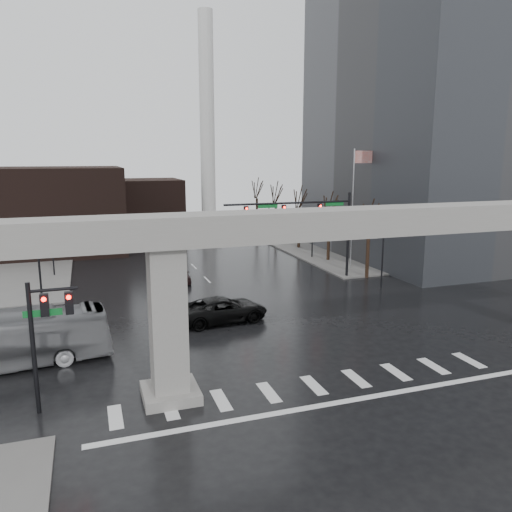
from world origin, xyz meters
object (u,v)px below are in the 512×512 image
(city_bus, at_px, (5,341))
(pickup_truck, at_px, (223,309))
(signal_mast_arm, at_px, (311,217))
(far_car, at_px, (178,274))

(city_bus, bearing_deg, pickup_truck, -79.04)
(signal_mast_arm, relative_size, far_car, 2.72)
(signal_mast_arm, xyz_separation_m, far_car, (-11.65, 3.31, -5.07))
(pickup_truck, relative_size, city_bus, 0.56)
(city_bus, height_order, far_car, city_bus)
(far_car, bearing_deg, pickup_truck, -84.14)
(signal_mast_arm, bearing_deg, city_bus, -152.30)
(city_bus, xyz_separation_m, far_car, (12.16, 15.82, -0.76))
(signal_mast_arm, height_order, far_car, signal_mast_arm)
(city_bus, relative_size, far_car, 2.45)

